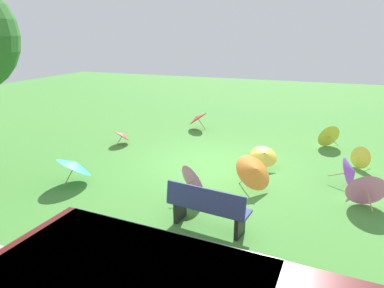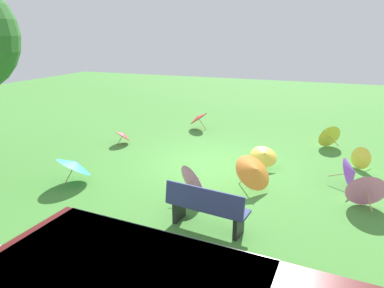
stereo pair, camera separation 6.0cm
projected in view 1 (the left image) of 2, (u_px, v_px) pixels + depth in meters
ground at (212, 165)px, 10.04m from camera, size 40.00×40.00×0.00m
park_bench at (207, 207)px, 6.64m from camera, size 1.65×0.67×0.90m
parasol_red_0 at (123, 135)px, 11.91m from camera, size 0.78×0.76×0.55m
parasol_yellow_0 at (264, 155)px, 9.68m from camera, size 0.98×0.96×0.67m
parasol_yellow_1 at (359, 158)px, 9.72m from camera, size 0.63×0.66×0.63m
parasol_teal_0 at (75, 165)px, 8.71m from camera, size 1.25×1.23×0.82m
parasol_orange_1 at (255, 171)px, 8.29m from camera, size 1.17×1.22×0.90m
parasol_pink_0 at (195, 179)px, 8.01m from camera, size 0.91×0.93×0.84m
parasol_red_2 at (197, 117)px, 13.73m from camera, size 0.77×0.85×0.76m
parasol_purple_1 at (352, 172)px, 8.52m from camera, size 0.82×0.83×0.77m
parasol_pink_1 at (365, 188)px, 7.56m from camera, size 0.92×0.93×0.85m
parasol_yellow_2 at (328, 135)px, 11.59m from camera, size 0.85×0.86×0.79m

